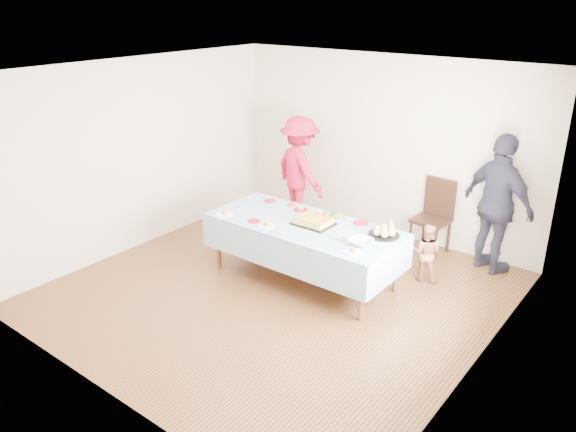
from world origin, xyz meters
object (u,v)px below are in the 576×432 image
at_px(adult_left, 300,170).
at_px(dining_chair, 435,212).
at_px(party_table, 304,228).
at_px(birthday_cake, 313,221).

bearing_deg(adult_left, dining_chair, -153.41).
height_order(party_table, dining_chair, dining_chair).
xyz_separation_m(party_table, adult_left, (-1.26, 1.61, 0.13)).
relative_size(party_table, dining_chair, 2.34).
bearing_deg(dining_chair, party_table, -113.63).
xyz_separation_m(party_table, dining_chair, (0.96, 1.84, -0.13)).
distance_m(party_table, birthday_cake, 0.16).
distance_m(dining_chair, adult_left, 2.25).
bearing_deg(dining_chair, adult_left, -170.08).
height_order(party_table, adult_left, adult_left).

